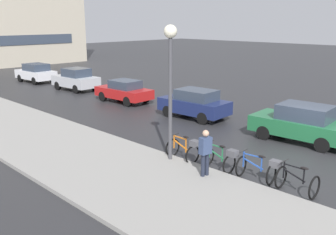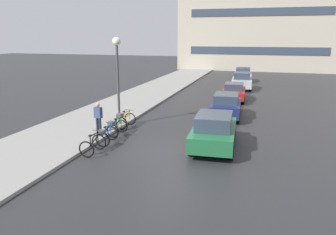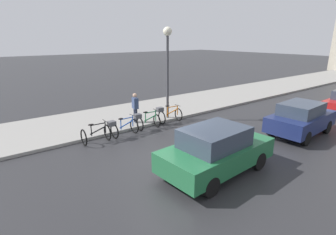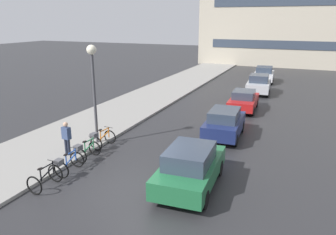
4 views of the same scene
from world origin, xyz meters
name	(u,v)px [view 2 (image 2 of 4)]	position (x,y,z in m)	size (l,w,h in m)	color
ground_plane	(169,150)	(0.00, 0.00, 0.00)	(140.00, 140.00, 0.00)	#28282B
sidewalk_kerb	(132,101)	(-6.00, 10.00, 0.07)	(4.80, 60.00, 0.14)	gray
bicycle_nearest	(93,145)	(-3.14, -1.31, 0.41)	(0.76, 1.16, 0.96)	black
bicycle_second	(106,135)	(-3.15, -0.03, 0.48)	(0.80, 1.46, 0.95)	black
bicycle_third	(116,127)	(-3.30, 1.43, 0.49)	(0.76, 1.35, 0.97)	black
bicycle_farthest	(125,119)	(-3.50, 2.98, 0.51)	(0.82, 1.46, 1.01)	black
car_green	(214,131)	(1.92, 0.94, 0.83)	(2.15, 4.28, 1.66)	#1E6038
car_navy	(226,105)	(1.78, 6.98, 0.81)	(2.00, 3.93, 1.58)	navy
car_red	(234,92)	(1.72, 12.95, 0.74)	(1.90, 3.99, 1.45)	#AD1919
car_silver	(242,81)	(1.91, 18.95, 0.84)	(2.08, 3.90, 1.69)	#B2B5BA
car_white	(243,75)	(1.62, 24.75, 0.82)	(2.09, 3.89, 1.61)	silver
pedestrian	(98,117)	(-4.28, 1.39, 0.98)	(0.43, 0.30, 1.73)	#1E2333
streetlamp	(117,63)	(-3.97, 3.30, 3.67)	(0.47, 0.47, 5.07)	#424247
building_facade_main	(260,14)	(2.70, 41.65, 8.40)	(23.80, 10.76, 16.80)	#B2A893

